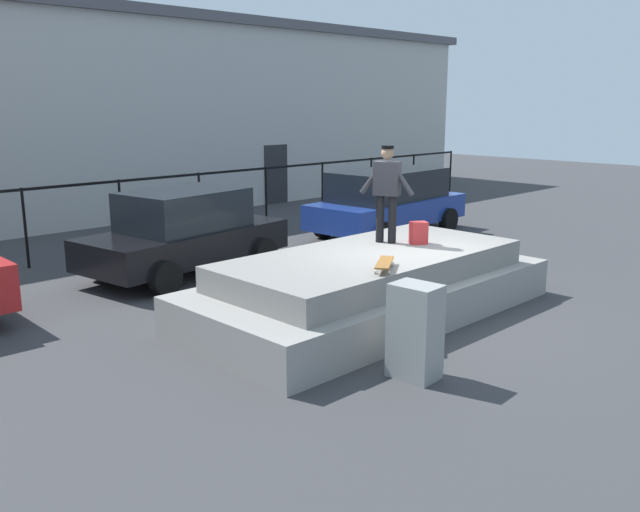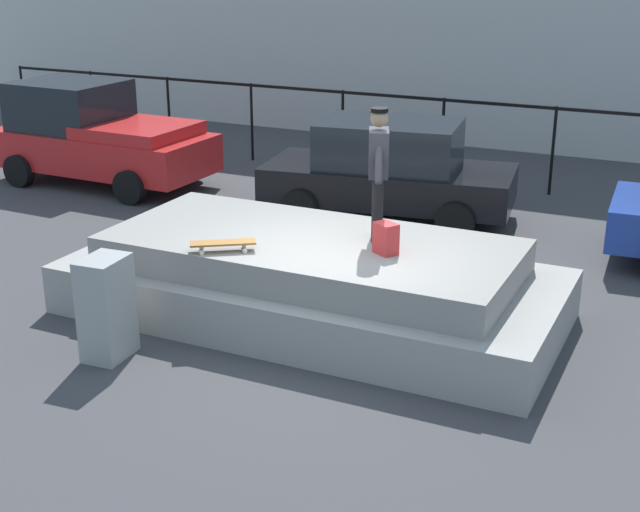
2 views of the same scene
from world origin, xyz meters
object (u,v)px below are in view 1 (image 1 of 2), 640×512
car_blue_hatchback_far (388,201)px  backpack (419,233)px  utility_box (415,331)px  skateboard (385,263)px  skateboarder (387,187)px  car_black_sedan_mid (185,232)px

car_blue_hatchback_far → backpack: bearing=-135.4°
backpack → utility_box: (-2.65, -2.00, -0.63)m
skateboard → car_blue_hatchback_far: size_ratio=0.16×
skateboard → car_blue_hatchback_far: car_blue_hatchback_far is taller
car_blue_hatchback_far → utility_box: 9.48m
skateboard → backpack: size_ratio=2.01×
skateboard → car_blue_hatchback_far: 8.04m
skateboarder → car_black_sedan_mid: 4.45m
skateboarder → skateboard: (-1.51, -1.24, -0.86)m
utility_box → skateboarder: bearing=42.3°
car_blue_hatchback_far → skateboarder: bearing=-140.6°
skateboarder → car_blue_hatchback_far: skateboarder is taller
backpack → utility_box: bearing=66.9°
skateboard → car_blue_hatchback_far: bearing=39.4°
car_black_sedan_mid → car_blue_hatchback_far: car_black_sedan_mid is taller
skateboard → utility_box: (-0.84, -1.22, -0.53)m
skateboard → utility_box: 1.58m
backpack → skateboarder: bearing=-27.0°
skateboard → skateboarder: bearing=39.5°
car_black_sedan_mid → skateboard: bearing=-91.0°
skateboarder → car_black_sedan_mid: skateboarder is taller
skateboarder → backpack: size_ratio=4.33×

